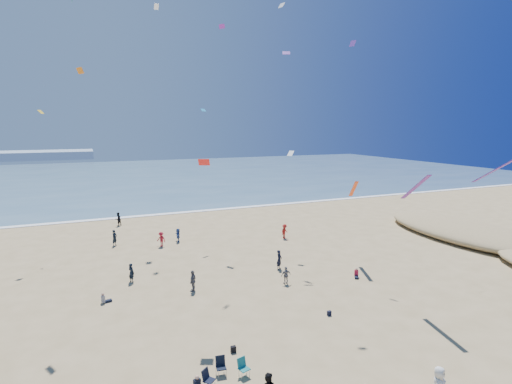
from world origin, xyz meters
name	(u,v)px	position (x,y,z in m)	size (l,w,h in m)	color
ocean	(120,177)	(0.00, 95.00, 0.03)	(220.00, 100.00, 0.06)	#476B84
surf_line	(147,215)	(0.00, 45.00, 0.04)	(220.00, 1.20, 0.08)	white
standing_flyers	(224,272)	(2.40, 16.07, 0.86)	(36.08, 47.24, 1.93)	black
seated_group	(275,337)	(2.10, 5.26, 0.42)	(21.98, 19.74, 0.84)	white
chair_cluster	(225,371)	(-1.89, 3.07, 0.50)	(2.79, 1.56, 1.00)	black
black_backpack	(233,349)	(-0.59, 5.37, 0.19)	(0.30, 0.22, 0.38)	black
navy_bag	(329,313)	(7.28, 7.09, 0.17)	(0.28, 0.18, 0.34)	black
kites_aloft	(309,95)	(9.27, 13.92, 15.87)	(40.02, 43.72, 29.03)	silver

